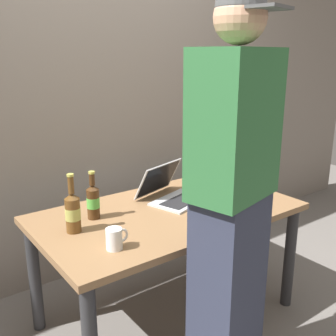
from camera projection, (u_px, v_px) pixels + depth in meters
ground_plane at (168, 315)px, 2.47m from camera, size 8.00×8.00×0.00m
desk at (168, 225)px, 2.30m from camera, size 1.49×0.84×0.70m
laptop at (172, 192)px, 2.43m from camera, size 0.43×0.43×0.22m
beer_bottle_green at (73, 211)px, 1.97m from camera, size 0.08×0.08×0.30m
beer_bottle_brown at (93, 201)px, 2.13m from camera, size 0.07×0.07×0.27m
person_figure at (231, 206)px, 1.70m from camera, size 0.43×0.35×1.83m
coffee_mug at (115, 239)px, 1.81m from camera, size 0.11×0.08×0.10m
back_wall at (96, 93)px, 2.76m from camera, size 6.00×0.10×2.60m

